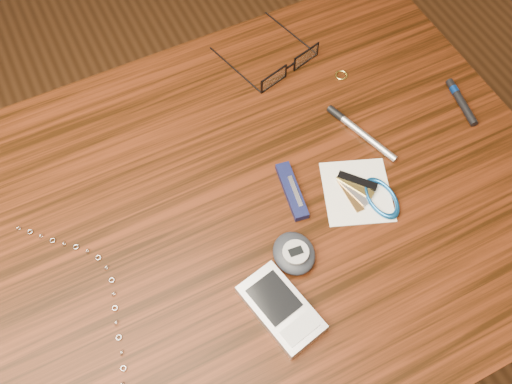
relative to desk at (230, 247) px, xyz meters
The scene contains 10 objects.
ground 0.65m from the desk, ahead, with size 3.80×3.80×0.00m, color #472814.
desk is the anchor object (origin of this frame).
eyeglasses 0.32m from the desk, 45.28° to the left, with size 0.16×0.17×0.03m.
gold_ring 0.35m from the desk, 29.15° to the left, with size 0.02×0.02×0.00m, color #EADA64.
pda_phone 0.19m from the desk, 87.94° to the right, with size 0.09×0.13×0.02m.
pedometer 0.16m from the desk, 58.63° to the right, with size 0.06×0.07×0.03m.
notepad_keys 0.24m from the desk, 15.98° to the right, with size 0.13×0.14×0.01m.
pocket_knife 0.15m from the desk, ahead, with size 0.04×0.10×0.01m.
silver_pen 0.28m from the desk, 11.58° to the left, with size 0.05×0.14×0.01m.
black_blue_pen 0.45m from the desk, ahead, with size 0.03×0.09×0.01m.
Camera 1 is at (-0.13, -0.36, 1.49)m, focal length 40.00 mm.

